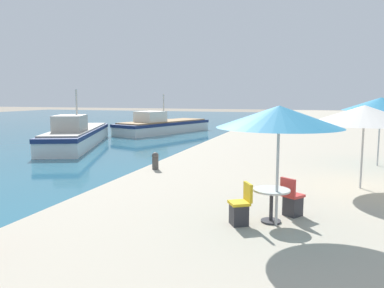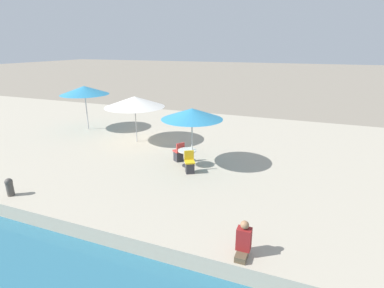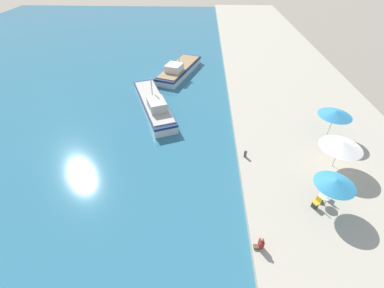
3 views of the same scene
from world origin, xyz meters
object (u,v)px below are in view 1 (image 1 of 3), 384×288
mooring_bollard (155,160)px  cafe_umbrella_pink (279,117)px  cafe_chair_left (292,202)px  cafe_umbrella_striped (381,104)px  cafe_table (271,198)px  cafe_umbrella_white (364,115)px  fishing_boat_mid (163,125)px  cafe_chair_right (240,210)px  fishing_boat_near (77,135)px

mooring_bollard → cafe_umbrella_pink: bearing=-45.0°
cafe_umbrella_pink → cafe_chair_left: (0.29, 0.77, -2.01)m
cafe_umbrella_striped → mooring_bollard: (-8.15, -3.39, -2.11)m
cafe_table → cafe_chair_left: 0.75m
cafe_umbrella_pink → cafe_table: cafe_umbrella_pink is taller
cafe_umbrella_white → cafe_umbrella_striped: bearing=75.5°
fishing_boat_mid → cafe_chair_left: size_ratio=11.40×
cafe_table → mooring_bollard: 6.77m
cafe_umbrella_striped → cafe_chair_right: cafe_umbrella_striped is taller
cafe_umbrella_white → mooring_bollard: (-7.06, 0.82, -1.86)m
cafe_umbrella_striped → cafe_table: 9.01m
cafe_umbrella_pink → cafe_chair_right: cafe_umbrella_pink is taller
fishing_boat_mid → cafe_umbrella_pink: (12.05, -23.07, 2.15)m
fishing_boat_near → cafe_umbrella_striped: size_ratio=3.81×
cafe_chair_right → fishing_boat_mid: bearing=-5.0°
fishing_boat_near → fishing_boat_mid: bearing=56.2°
fishing_boat_mid → cafe_chair_left: fishing_boat_mid is taller
cafe_chair_left → mooring_bollard: 6.69m
cafe_umbrella_white → cafe_umbrella_striped: 4.36m
fishing_boat_mid → cafe_table: (11.92, -22.89, 0.35)m
cafe_umbrella_pink → cafe_chair_right: (-0.75, -0.19, -2.01)m
cafe_umbrella_striped → mooring_bollard: size_ratio=4.47×
fishing_boat_near → cafe_table: (13.95, -12.96, 0.31)m
cafe_umbrella_pink → cafe_table: 1.81m
cafe_umbrella_striped → mooring_bollard: 9.07m
cafe_umbrella_white → cafe_chair_right: 5.51m
cafe_umbrella_pink → fishing_boat_near: bearing=137.0°
cafe_umbrella_striped → cafe_chair_left: (-2.92, -7.56, -2.13)m
cafe_chair_right → cafe_umbrella_white: bearing=-64.6°
mooring_bollard → fishing_boat_mid: bearing=111.4°
fishing_boat_mid → mooring_bollard: (7.11, -18.13, 0.17)m
cafe_umbrella_striped → cafe_chair_right: 9.63m
mooring_bollard → fishing_boat_near: bearing=138.1°
cafe_chair_left → cafe_chair_right: bearing=-101.9°
cafe_chair_left → fishing_boat_mid: bearing=154.1°
fishing_boat_near → cafe_chair_left: size_ratio=12.25×
cafe_umbrella_white → cafe_chair_right: cafe_umbrella_white is taller
fishing_boat_mid → cafe_chair_right: (11.30, -23.27, 0.15)m
fishing_boat_near → cafe_umbrella_white: size_ratio=3.49×
cafe_chair_left → cafe_umbrella_white: bearing=96.5°
cafe_umbrella_pink → cafe_umbrella_striped: bearing=68.9°
fishing_boat_near → fishing_boat_mid: 10.14m
cafe_umbrella_white → cafe_chair_right: size_ratio=3.51×
fishing_boat_mid → cafe_umbrella_striped: 21.35m
fishing_boat_mid → cafe_umbrella_striped: (15.26, -14.75, 2.28)m
cafe_umbrella_white → cafe_chair_left: (-1.83, -3.34, -1.89)m
fishing_boat_near → cafe_chair_left: bearing=-63.0°
cafe_table → cafe_chair_right: cafe_chair_right is taller
cafe_chair_left → mooring_bollard: cafe_chair_left is taller
fishing_boat_mid → cafe_chair_left: 25.49m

